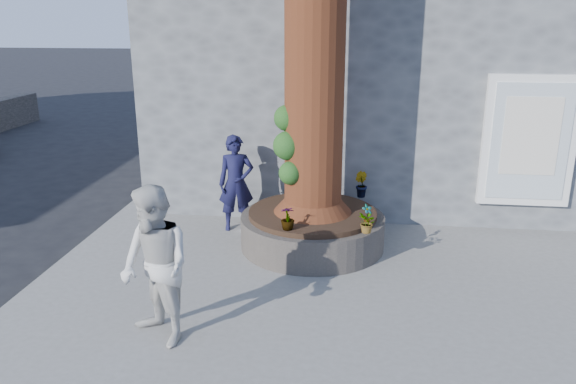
# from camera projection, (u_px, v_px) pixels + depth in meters

# --- Properties ---
(ground) EXTENTS (120.00, 120.00, 0.00)m
(ground) POSITION_uv_depth(u_px,v_px,m) (239.00, 310.00, 7.36)
(ground) COLOR black
(ground) RESTS_ON ground
(pavement) EXTENTS (9.00, 8.00, 0.12)m
(pavement) POSITION_uv_depth(u_px,v_px,m) (355.00, 279.00, 8.11)
(pavement) COLOR slate
(pavement) RESTS_ON ground
(yellow_line) EXTENTS (0.10, 30.00, 0.01)m
(yellow_line) POSITION_uv_depth(u_px,v_px,m) (58.00, 266.00, 8.66)
(yellow_line) COLOR yellow
(yellow_line) RESTS_ON ground
(stone_shop) EXTENTS (10.30, 8.30, 6.30)m
(stone_shop) POSITION_uv_depth(u_px,v_px,m) (406.00, 40.00, 12.93)
(stone_shop) COLOR #54565A
(stone_shop) RESTS_ON ground
(planter) EXTENTS (2.30, 2.30, 0.60)m
(planter) POSITION_uv_depth(u_px,v_px,m) (312.00, 229.00, 9.03)
(planter) COLOR black
(planter) RESTS_ON pavement
(man) EXTENTS (0.69, 0.54, 1.66)m
(man) POSITION_uv_depth(u_px,v_px,m) (236.00, 183.00, 9.61)
(man) COLOR #121333
(man) RESTS_ON pavement
(woman) EXTENTS (1.13, 1.10, 1.84)m
(woman) POSITION_uv_depth(u_px,v_px,m) (156.00, 267.00, 6.20)
(woman) COLOR beige
(woman) RESTS_ON pavement
(shopping_bag) EXTENTS (0.23, 0.19, 0.28)m
(shopping_bag) POSITION_uv_depth(u_px,v_px,m) (247.00, 223.00, 9.73)
(shopping_bag) COLOR white
(shopping_bag) RESTS_ON pavement
(plant_a) EXTENTS (0.20, 0.19, 0.32)m
(plant_a) POSITION_uv_depth(u_px,v_px,m) (367.00, 215.00, 8.28)
(plant_a) COLOR gray
(plant_a) RESTS_ON planter
(plant_b) EXTENTS (0.33, 0.33, 0.43)m
(plant_b) POSITION_uv_depth(u_px,v_px,m) (361.00, 184.00, 9.59)
(plant_b) COLOR gray
(plant_b) RESTS_ON planter
(plant_c) EXTENTS (0.24, 0.24, 0.35)m
(plant_c) POSITION_uv_depth(u_px,v_px,m) (288.00, 218.00, 8.12)
(plant_c) COLOR gray
(plant_c) RESTS_ON planter
(plant_d) EXTENTS (0.30, 0.32, 0.30)m
(plant_d) POSITION_uv_depth(u_px,v_px,m) (367.00, 223.00, 7.99)
(plant_d) COLOR gray
(plant_d) RESTS_ON planter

